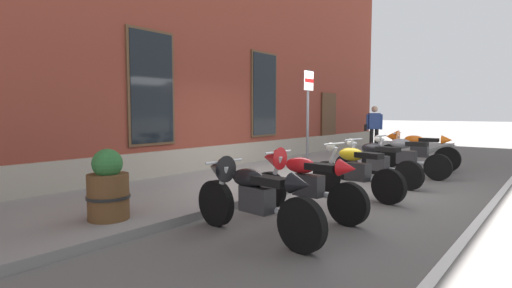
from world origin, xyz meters
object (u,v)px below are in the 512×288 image
object	(u,v)px
motorcycle_grey_naked	(404,157)
motorcycle_orange_sport	(415,149)
motorcycle_black_sport	(249,194)
pedestrian_blue_top	(374,126)
motorcycle_yellow_naked	(355,171)
parking_sign	(308,107)
motorcycle_red_sport	(301,179)
barrel_planter	(108,188)
motorcycle_black_naked	(375,163)

from	to	relation	value
motorcycle_grey_naked	motorcycle_orange_sport	world-z (taller)	motorcycle_orange_sport
motorcycle_black_sport	pedestrian_blue_top	xyz separation A→B (m)	(10.14, 2.42, 0.52)
motorcycle_yellow_naked	parking_sign	xyz separation A→B (m)	(1.08, 1.65, 1.20)
motorcycle_yellow_naked	motorcycle_grey_naked	world-z (taller)	motorcycle_grey_naked
motorcycle_red_sport	barrel_planter	world-z (taller)	barrel_planter
motorcycle_black_sport	motorcycle_yellow_naked	distance (m)	2.94
motorcycle_black_naked	motorcycle_orange_sport	world-z (taller)	motorcycle_orange_sport
motorcycle_red_sport	motorcycle_orange_sport	xyz separation A→B (m)	(6.05, 0.12, 0.02)
motorcycle_yellow_naked	motorcycle_black_naked	xyz separation A→B (m)	(1.49, 0.20, -0.00)
motorcycle_black_sport	motorcycle_black_naked	xyz separation A→B (m)	(4.43, 0.12, -0.06)
motorcycle_grey_naked	barrel_planter	world-z (taller)	barrel_planter
motorcycle_yellow_naked	barrel_planter	xyz separation A→B (m)	(-3.86, 1.79, 0.06)
motorcycle_grey_naked	motorcycle_black_naked	bearing A→B (deg)	173.69
motorcycle_black_sport	motorcycle_orange_sport	size ratio (longest dim) A/B	0.99
motorcycle_yellow_naked	motorcycle_orange_sport	distance (m)	4.37
motorcycle_black_sport	motorcycle_black_naked	size ratio (longest dim) A/B	1.01
pedestrian_blue_top	motorcycle_grey_naked	bearing A→B (deg)	-150.25
motorcycle_black_naked	barrel_planter	world-z (taller)	barrel_planter
parking_sign	barrel_planter	size ratio (longest dim) A/B	2.52
motorcycle_red_sport	motorcycle_black_naked	xyz separation A→B (m)	(3.18, 0.11, -0.08)
motorcycle_red_sport	pedestrian_blue_top	distance (m)	9.22
motorcycle_red_sport	pedestrian_blue_top	xyz separation A→B (m)	(8.89, 2.41, 0.51)
motorcycle_yellow_naked	motorcycle_black_naked	world-z (taller)	motorcycle_yellow_naked
motorcycle_grey_naked	motorcycle_orange_sport	size ratio (longest dim) A/B	1.00
motorcycle_red_sport	motorcycle_orange_sport	size ratio (longest dim) A/B	0.94
motorcycle_black_naked	motorcycle_yellow_naked	bearing A→B (deg)	-172.20
motorcycle_black_sport	motorcycle_black_naked	distance (m)	4.43
motorcycle_orange_sport	motorcycle_yellow_naked	bearing A→B (deg)	-177.08
motorcycle_black_sport	parking_sign	distance (m)	4.46
motorcycle_yellow_naked	motorcycle_black_sport	bearing A→B (deg)	178.34
motorcycle_yellow_naked	motorcycle_red_sport	bearing A→B (deg)	176.63
motorcycle_black_sport	motorcycle_black_naked	bearing A→B (deg)	1.54
motorcycle_yellow_naked	motorcycle_grey_naked	xyz separation A→B (m)	(2.90, 0.05, 0.00)
pedestrian_blue_top	barrel_planter	size ratio (longest dim) A/B	1.75
motorcycle_yellow_naked	barrel_planter	distance (m)	4.26
motorcycle_black_sport	barrel_planter	world-z (taller)	barrel_planter
motorcycle_red_sport	parking_sign	xyz separation A→B (m)	(2.76, 1.55, 1.13)
motorcycle_red_sport	motorcycle_grey_naked	bearing A→B (deg)	-0.63
parking_sign	motorcycle_black_naked	bearing A→B (deg)	-74.00
pedestrian_blue_top	parking_sign	bearing A→B (deg)	-172.03
motorcycle_black_sport	motorcycle_red_sport	size ratio (longest dim) A/B	1.05
motorcycle_black_naked	pedestrian_blue_top	world-z (taller)	pedestrian_blue_top
motorcycle_black_sport	motorcycle_red_sport	xyz separation A→B (m)	(1.25, 0.01, 0.01)
motorcycle_red_sport	motorcycle_yellow_naked	bearing A→B (deg)	-3.37
motorcycle_black_naked	motorcycle_red_sport	bearing A→B (deg)	-178.10
motorcycle_red_sport	motorcycle_orange_sport	bearing A→B (deg)	1.17
motorcycle_black_naked	motorcycle_grey_naked	distance (m)	1.42
pedestrian_blue_top	parking_sign	distance (m)	6.21
motorcycle_grey_naked	motorcycle_orange_sport	bearing A→B (deg)	6.78
motorcycle_yellow_naked	motorcycle_grey_naked	size ratio (longest dim) A/B	0.91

